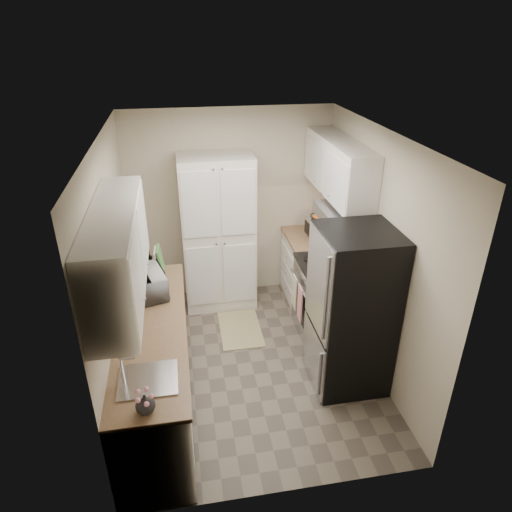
{
  "coord_description": "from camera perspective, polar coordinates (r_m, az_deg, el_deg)",
  "views": [
    {
      "loc": [
        -0.64,
        -3.94,
        3.36
      ],
      "look_at": [
        0.08,
        0.15,
        1.25
      ],
      "focal_mm": 32.0,
      "sensor_mm": 36.0,
      "label": 1
    }
  ],
  "objects": [
    {
      "name": "room_shell",
      "position": [
        4.34,
        -0.91,
        3.43
      ],
      "size": [
        2.64,
        3.24,
        2.52
      ],
      "color": "beige",
      "rests_on": "ground"
    },
    {
      "name": "flower_vase",
      "position": [
        3.44,
        -13.68,
        -17.52
      ],
      "size": [
        0.14,
        0.14,
        0.15
      ],
      "primitive_type": "imported",
      "rotation": [
        0.0,
        0.0,
        0.04
      ],
      "color": "silver",
      "rests_on": "countertop_left"
    },
    {
      "name": "toaster_oven",
      "position": [
        5.86,
        8.05,
        3.34
      ],
      "size": [
        0.32,
        0.4,
        0.22
      ],
      "primitive_type": "cube",
      "rotation": [
        0.0,
        0.0,
        0.04
      ],
      "color": "silver",
      "rests_on": "countertop_right"
    },
    {
      "name": "wine_bottle",
      "position": [
        5.07,
        -13.14,
        -0.86
      ],
      "size": [
        0.07,
        0.07,
        0.26
      ],
      "primitive_type": "cylinder",
      "color": "black",
      "rests_on": "countertop_left"
    },
    {
      "name": "ground",
      "position": [
        5.21,
        -0.59,
        -13.12
      ],
      "size": [
        3.2,
        3.2,
        0.0
      ],
      "primitive_type": "plane",
      "color": "#665B4C",
      "rests_on": "ground"
    },
    {
      "name": "fruit_basket",
      "position": [
        5.8,
        8.12,
        4.87
      ],
      "size": [
        0.32,
        0.32,
        0.11
      ],
      "primitive_type": null,
      "rotation": [
        0.0,
        0.0,
        0.2
      ],
      "color": "orange",
      "rests_on": "toaster_oven"
    },
    {
      "name": "countertop_left",
      "position": [
        4.3,
        -12.97,
        -8.73
      ],
      "size": [
        0.63,
        2.33,
        0.04
      ],
      "primitive_type": "cube",
      "color": "#846647",
      "rests_on": "base_cabinet_left"
    },
    {
      "name": "base_cabinet_right",
      "position": [
        6.12,
        6.72,
        -1.7
      ],
      "size": [
        0.6,
        0.8,
        0.88
      ],
      "primitive_type": "cube",
      "color": "silver",
      "rests_on": "ground"
    },
    {
      "name": "pantry_cabinet",
      "position": [
        5.77,
        -4.75,
        2.78
      ],
      "size": [
        0.9,
        0.55,
        2.0
      ],
      "primitive_type": "cube",
      "color": "silver",
      "rests_on": "ground"
    },
    {
      "name": "cutting_board",
      "position": [
        5.06,
        -11.82,
        -0.53
      ],
      "size": [
        0.03,
        0.24,
        0.3
      ],
      "primitive_type": "cube",
      "rotation": [
        0.0,
        0.0,
        -0.03
      ],
      "color": "#4F9944",
      "rests_on": "countertop_left"
    },
    {
      "name": "kitchen_mat",
      "position": [
        5.7,
        -1.99,
        -9.09
      ],
      "size": [
        0.5,
        0.79,
        0.01
      ],
      "primitive_type": "cube",
      "rotation": [
        0.0,
        0.0,
        -0.0
      ],
      "color": "tan",
      "rests_on": "ground"
    },
    {
      "name": "base_cabinet_left",
      "position": [
        4.58,
        -12.36,
        -13.42
      ],
      "size": [
        0.6,
        2.3,
        0.88
      ],
      "primitive_type": "cube",
      "color": "silver",
      "rests_on": "ground"
    },
    {
      "name": "electric_range",
      "position": [
        5.44,
        8.91,
        -5.34
      ],
      "size": [
        0.71,
        0.78,
        1.13
      ],
      "color": "#B7B7BC",
      "rests_on": "ground"
    },
    {
      "name": "microwave",
      "position": [
        4.69,
        -13.33,
        -3.34
      ],
      "size": [
        0.44,
        0.54,
        0.26
      ],
      "primitive_type": "imported",
      "rotation": [
        0.0,
        0.0,
        1.84
      ],
      "color": "silver",
      "rests_on": "countertop_left"
    },
    {
      "name": "refrigerator",
      "position": [
        4.61,
        11.91,
        -6.68
      ],
      "size": [
        0.7,
        0.72,
        1.7
      ],
      "primitive_type": "cube",
      "color": "#B7B7BC",
      "rests_on": "ground"
    },
    {
      "name": "countertop_right",
      "position": [
        5.91,
        6.96,
        2.21
      ],
      "size": [
        0.63,
        0.83,
        0.04
      ],
      "primitive_type": "cube",
      "color": "#846647",
      "rests_on": "base_cabinet_right"
    }
  ]
}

